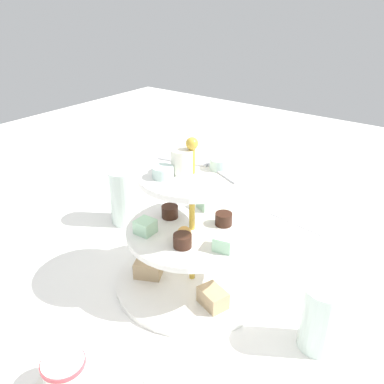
{
  "coord_description": "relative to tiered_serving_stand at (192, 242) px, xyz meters",
  "views": [
    {
      "loc": [
        -0.37,
        0.49,
        0.49
      ],
      "look_at": [
        0.0,
        0.0,
        0.18
      ],
      "focal_mm": 38.73,
      "sensor_mm": 36.0,
      "label": 1
    }
  ],
  "objects": [
    {
      "name": "ground_plane",
      "position": [
        -0.0,
        -0.0,
        -0.09
      ],
      "size": [
        2.4,
        2.4,
        0.0
      ],
      "primitive_type": "plane",
      "color": "white"
    },
    {
      "name": "tiered_serving_stand",
      "position": [
        0.0,
        0.0,
        0.0
      ],
      "size": [
        0.28,
        0.28,
        0.28
      ],
      "color": "white",
      "rests_on": "ground_plane"
    },
    {
      "name": "water_glass_tall_right",
      "position": [
        0.25,
        -0.09,
        -0.02
      ],
      "size": [
        0.07,
        0.07,
        0.13
      ],
      "primitive_type": "cylinder",
      "color": "silver",
      "rests_on": "ground_plane"
    },
    {
      "name": "teacup_with_saucer",
      "position": [
        -0.0,
        0.28,
        -0.06
      ],
      "size": [
        0.09,
        0.09,
        0.05
      ],
      "color": "white",
      "rests_on": "ground_plane"
    },
    {
      "name": "butter_knife_left",
      "position": [
        -0.05,
        -0.31,
        -0.09
      ],
      "size": [
        0.17,
        0.04,
        0.0
      ],
      "primitive_type": "cube",
      "rotation": [
        0.0,
        0.0,
        6.12
      ],
      "color": "silver",
      "rests_on": "ground_plane"
    },
    {
      "name": "butter_knife_right",
      "position": [
        0.23,
        0.22,
        -0.09
      ],
      "size": [
        0.14,
        0.11,
        0.0
      ],
      "primitive_type": "cube",
      "rotation": [
        0.0,
        0.0,
        8.79
      ],
      "color": "silver",
      "rests_on": "ground_plane"
    },
    {
      "name": "water_glass_mid_back",
      "position": [
        -0.24,
        0.01,
        -0.03
      ],
      "size": [
        0.06,
        0.06,
        0.11
      ],
      "primitive_type": "cylinder",
      "color": "silver",
      "rests_on": "ground_plane"
    }
  ]
}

